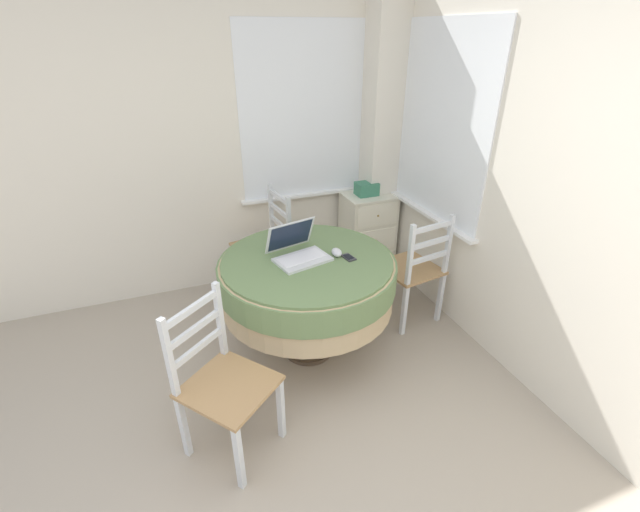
{
  "coord_description": "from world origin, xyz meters",
  "views": [
    {
      "loc": [
        -0.11,
        -0.96,
        2.11
      ],
      "look_at": [
        0.85,
        1.55,
        0.69
      ],
      "focal_mm": 24.0,
      "sensor_mm": 36.0,
      "label": 1
    }
  ],
  "objects_px": {
    "computer_mouse": "(337,252)",
    "storage_box": "(367,189)",
    "corner_cabinet": "(367,232)",
    "dining_chair_camera_near": "(222,382)",
    "dining_chair_near_right_window": "(413,270)",
    "laptop": "(298,251)",
    "round_dining_table": "(307,279)",
    "dining_chair_near_back_window": "(266,246)",
    "cell_phone": "(348,257)"
  },
  "relations": [
    {
      "from": "computer_mouse",
      "to": "dining_chair_near_back_window",
      "type": "distance_m",
      "value": 1.03
    },
    {
      "from": "computer_mouse",
      "to": "dining_chair_camera_near",
      "type": "bearing_deg",
      "value": -147.98
    },
    {
      "from": "storage_box",
      "to": "computer_mouse",
      "type": "bearing_deg",
      "value": -125.72
    },
    {
      "from": "dining_chair_near_right_window",
      "to": "dining_chair_camera_near",
      "type": "bearing_deg",
      "value": -157.16
    },
    {
      "from": "storage_box",
      "to": "corner_cabinet",
      "type": "bearing_deg",
      "value": 11.6
    },
    {
      "from": "corner_cabinet",
      "to": "dining_chair_near_back_window",
      "type": "bearing_deg",
      "value": -175.51
    },
    {
      "from": "cell_phone",
      "to": "corner_cabinet",
      "type": "relative_size",
      "value": 0.15
    },
    {
      "from": "computer_mouse",
      "to": "corner_cabinet",
      "type": "bearing_deg",
      "value": 53.2
    },
    {
      "from": "cell_phone",
      "to": "round_dining_table",
      "type": "bearing_deg",
      "value": 161.32
    },
    {
      "from": "dining_chair_near_back_window",
      "to": "dining_chair_near_right_window",
      "type": "bearing_deg",
      "value": -40.37
    },
    {
      "from": "computer_mouse",
      "to": "cell_phone",
      "type": "relative_size",
      "value": 0.88
    },
    {
      "from": "dining_chair_near_right_window",
      "to": "dining_chair_near_back_window",
      "type": "bearing_deg",
      "value": 139.63
    },
    {
      "from": "computer_mouse",
      "to": "dining_chair_near_right_window",
      "type": "xyz_separation_m",
      "value": [
        0.71,
        0.12,
        -0.34
      ]
    },
    {
      "from": "round_dining_table",
      "to": "laptop",
      "type": "relative_size",
      "value": 2.92
    },
    {
      "from": "dining_chair_near_right_window",
      "to": "storage_box",
      "type": "xyz_separation_m",
      "value": [
        0.02,
        0.9,
        0.37
      ]
    },
    {
      "from": "computer_mouse",
      "to": "dining_chair_camera_near",
      "type": "distance_m",
      "value": 1.11
    },
    {
      "from": "laptop",
      "to": "dining_chair_camera_near",
      "type": "bearing_deg",
      "value": -135.83
    },
    {
      "from": "dining_chair_camera_near",
      "to": "dining_chair_near_back_window",
      "type": "bearing_deg",
      "value": 67.18
    },
    {
      "from": "round_dining_table",
      "to": "dining_chair_camera_near",
      "type": "height_order",
      "value": "dining_chair_camera_near"
    },
    {
      "from": "laptop",
      "to": "computer_mouse",
      "type": "relative_size",
      "value": 4.14
    },
    {
      "from": "cell_phone",
      "to": "storage_box",
      "type": "height_order",
      "value": "storage_box"
    },
    {
      "from": "dining_chair_near_back_window",
      "to": "dining_chair_camera_near",
      "type": "distance_m",
      "value": 1.63
    },
    {
      "from": "round_dining_table",
      "to": "dining_chair_near_back_window",
      "type": "distance_m",
      "value": 0.93
    },
    {
      "from": "dining_chair_camera_near",
      "to": "round_dining_table",
      "type": "bearing_deg",
      "value": 40.32
    },
    {
      "from": "round_dining_table",
      "to": "dining_chair_near_right_window",
      "type": "relative_size",
      "value": 1.28
    },
    {
      "from": "dining_chair_near_back_window",
      "to": "corner_cabinet",
      "type": "relative_size",
      "value": 1.22
    },
    {
      "from": "laptop",
      "to": "dining_chair_near_right_window",
      "type": "distance_m",
      "value": 1.03
    },
    {
      "from": "computer_mouse",
      "to": "storage_box",
      "type": "height_order",
      "value": "storage_box"
    },
    {
      "from": "dining_chair_camera_near",
      "to": "corner_cabinet",
      "type": "xyz_separation_m",
      "value": [
        1.66,
        1.58,
        -0.07
      ]
    },
    {
      "from": "cell_phone",
      "to": "corner_cabinet",
      "type": "bearing_deg",
      "value": 56.92
    },
    {
      "from": "round_dining_table",
      "to": "corner_cabinet",
      "type": "distance_m",
      "value": 1.4
    },
    {
      "from": "computer_mouse",
      "to": "dining_chair_near_back_window",
      "type": "xyz_separation_m",
      "value": [
        -0.26,
        0.94,
        -0.34
      ]
    },
    {
      "from": "corner_cabinet",
      "to": "storage_box",
      "type": "relative_size",
      "value": 3.98
    },
    {
      "from": "computer_mouse",
      "to": "cell_phone",
      "type": "bearing_deg",
      "value": -44.36
    },
    {
      "from": "dining_chair_near_right_window",
      "to": "laptop",
      "type": "bearing_deg",
      "value": -177.14
    },
    {
      "from": "cell_phone",
      "to": "dining_chair_near_right_window",
      "type": "distance_m",
      "value": 0.74
    },
    {
      "from": "computer_mouse",
      "to": "storage_box",
      "type": "distance_m",
      "value": 1.25
    },
    {
      "from": "round_dining_table",
      "to": "laptop",
      "type": "bearing_deg",
      "value": 141.15
    },
    {
      "from": "dining_chair_camera_near",
      "to": "storage_box",
      "type": "xyz_separation_m",
      "value": [
        1.62,
        1.57,
        0.37
      ]
    },
    {
      "from": "dining_chair_near_back_window",
      "to": "dining_chair_near_right_window",
      "type": "xyz_separation_m",
      "value": [
        0.97,
        -0.83,
        0.0
      ]
    },
    {
      "from": "dining_chair_near_right_window",
      "to": "dining_chair_camera_near",
      "type": "relative_size",
      "value": 1.0
    },
    {
      "from": "laptop",
      "to": "dining_chair_near_back_window",
      "type": "xyz_separation_m",
      "value": [
        -0.01,
        0.87,
        -0.37
      ]
    },
    {
      "from": "dining_chair_near_back_window",
      "to": "dining_chair_camera_near",
      "type": "height_order",
      "value": "same"
    },
    {
      "from": "dining_chair_near_back_window",
      "to": "corner_cabinet",
      "type": "distance_m",
      "value": 1.03
    },
    {
      "from": "computer_mouse",
      "to": "round_dining_table",
      "type": "bearing_deg",
      "value": 171.71
    },
    {
      "from": "computer_mouse",
      "to": "dining_chair_camera_near",
      "type": "height_order",
      "value": "dining_chair_camera_near"
    },
    {
      "from": "computer_mouse",
      "to": "corner_cabinet",
      "type": "distance_m",
      "value": 1.34
    },
    {
      "from": "round_dining_table",
      "to": "dining_chair_near_back_window",
      "type": "height_order",
      "value": "dining_chair_near_back_window"
    },
    {
      "from": "dining_chair_near_right_window",
      "to": "storage_box",
      "type": "distance_m",
      "value": 0.97
    },
    {
      "from": "computer_mouse",
      "to": "dining_chair_camera_near",
      "type": "xyz_separation_m",
      "value": [
        -0.89,
        -0.56,
        -0.34
      ]
    }
  ]
}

